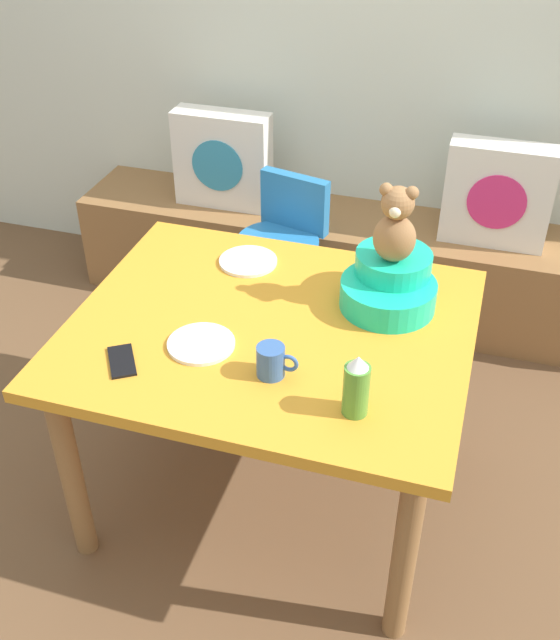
# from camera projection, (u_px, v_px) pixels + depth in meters

# --- Properties ---
(ground_plane) EXTENTS (8.00, 8.00, 0.00)m
(ground_plane) POSITION_uv_depth(u_px,v_px,m) (272.00, 490.00, 2.73)
(ground_plane) COLOR brown
(back_wall) EXTENTS (4.40, 0.10, 2.60)m
(back_wall) POSITION_uv_depth(u_px,v_px,m) (379.00, 12.00, 3.16)
(back_wall) COLOR silver
(back_wall) RESTS_ON ground_plane
(window_bench) EXTENTS (2.60, 0.44, 0.46)m
(window_bench) POSITION_uv_depth(u_px,v_px,m) (351.00, 262.00, 3.57)
(window_bench) COLOR olive
(window_bench) RESTS_ON ground_plane
(pillow_floral_left) EXTENTS (0.44, 0.15, 0.44)m
(pillow_floral_left) POSITION_uv_depth(u_px,v_px,m) (223.00, 160.00, 3.44)
(pillow_floral_left) COLOR white
(pillow_floral_left) RESTS_ON window_bench
(pillow_floral_right) EXTENTS (0.44, 0.15, 0.44)m
(pillow_floral_right) POSITION_uv_depth(u_px,v_px,m) (498.00, 195.00, 3.15)
(pillow_floral_right) COLOR white
(pillow_floral_right) RESTS_ON window_bench
(dining_table) EXTENTS (1.21, 1.01, 0.74)m
(dining_table) POSITION_uv_depth(u_px,v_px,m) (271.00, 351.00, 2.36)
(dining_table) COLOR orange
(dining_table) RESTS_ON ground_plane
(highchair) EXTENTS (0.39, 0.50, 0.79)m
(highchair) POSITION_uv_depth(u_px,v_px,m) (279.00, 247.00, 3.12)
(highchair) COLOR #2672B2
(highchair) RESTS_ON ground_plane
(infant_seat_teal) EXTENTS (0.30, 0.33, 0.16)m
(infant_seat_teal) POSITION_uv_depth(u_px,v_px,m) (390.00, 284.00, 2.36)
(infant_seat_teal) COLOR #18C69B
(infant_seat_teal) RESTS_ON dining_table
(teddy_bear) EXTENTS (0.13, 0.12, 0.25)m
(teddy_bear) POSITION_uv_depth(u_px,v_px,m) (396.00, 226.00, 2.24)
(teddy_bear) COLOR #95683F
(teddy_bear) RESTS_ON infant_seat_teal
(ketchup_bottle) EXTENTS (0.07, 0.07, 0.18)m
(ketchup_bottle) POSITION_uv_depth(u_px,v_px,m) (356.00, 386.00, 1.94)
(ketchup_bottle) COLOR #4C8C33
(ketchup_bottle) RESTS_ON dining_table
(coffee_mug) EXTENTS (0.12, 0.08, 0.09)m
(coffee_mug) POSITION_uv_depth(u_px,v_px,m) (272.00, 361.00, 2.08)
(coffee_mug) COLOR #335999
(coffee_mug) RESTS_ON dining_table
(dinner_plate_near) EXTENTS (0.20, 0.20, 0.01)m
(dinner_plate_near) POSITION_uv_depth(u_px,v_px,m) (248.00, 261.00, 2.59)
(dinner_plate_near) COLOR white
(dinner_plate_near) RESTS_ON dining_table
(dinner_plate_far) EXTENTS (0.20, 0.20, 0.01)m
(dinner_plate_far) POSITION_uv_depth(u_px,v_px,m) (201.00, 344.00, 2.22)
(dinner_plate_far) COLOR white
(dinner_plate_far) RESTS_ON dining_table
(cell_phone) EXTENTS (0.14, 0.16, 0.01)m
(cell_phone) POSITION_uv_depth(u_px,v_px,m) (122.00, 361.00, 2.15)
(cell_phone) COLOR black
(cell_phone) RESTS_ON dining_table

